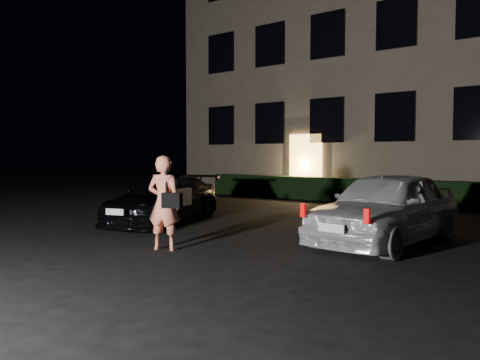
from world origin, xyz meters
The scene contains 6 objects.
ground centered at (0.00, 0.00, 0.00)m, with size 80.00×80.00×0.00m, color black.
building centered at (0.00, 14.99, 6.00)m, with size 20.00×8.11×12.00m.
hedge centered at (0.00, 10.50, 0.42)m, with size 15.00×0.70×0.85m, color black.
sedan centered at (-2.90, 2.77, 0.58)m, with size 2.76×4.30×1.16m.
hatch centered at (2.45, 3.43, 0.69)m, with size 1.95×4.17×1.38m.
man centered at (-0.44, 0.45, 0.84)m, with size 0.77×0.59×1.67m.
Camera 1 is at (5.58, -5.27, 1.67)m, focal length 35.00 mm.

